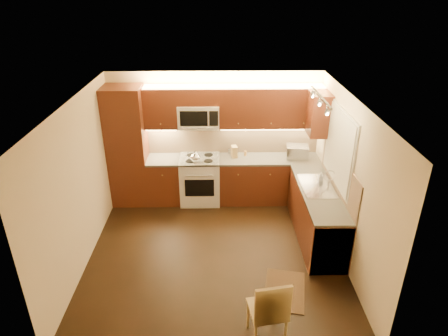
{
  "coord_description": "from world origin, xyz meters",
  "views": [
    {
      "loc": [
        0.06,
        -5.19,
        4.02
      ],
      "look_at": [
        0.15,
        0.55,
        1.25
      ],
      "focal_mm": 31.67,
      "sensor_mm": 36.0,
      "label": 1
    }
  ],
  "objects_px": {
    "microwave": "(199,116)",
    "toaster_oven": "(297,152)",
    "knife_block": "(234,151)",
    "sink": "(318,182)",
    "soap_bottle": "(321,177)",
    "stove": "(200,180)",
    "kettle": "(195,156)",
    "dining_chair": "(267,308)"
  },
  "relations": [
    {
      "from": "kettle",
      "to": "knife_block",
      "type": "height_order",
      "value": "kettle"
    },
    {
      "from": "stove",
      "to": "microwave",
      "type": "bearing_deg",
      "value": 90.0
    },
    {
      "from": "sink",
      "to": "knife_block",
      "type": "distance_m",
      "value": 1.81
    },
    {
      "from": "dining_chair",
      "to": "soap_bottle",
      "type": "bearing_deg",
      "value": 54.76
    },
    {
      "from": "kettle",
      "to": "toaster_oven",
      "type": "distance_m",
      "value": 1.95
    },
    {
      "from": "sink",
      "to": "kettle",
      "type": "bearing_deg",
      "value": 155.12
    },
    {
      "from": "stove",
      "to": "dining_chair",
      "type": "bearing_deg",
      "value": -74.59
    },
    {
      "from": "stove",
      "to": "kettle",
      "type": "height_order",
      "value": "kettle"
    },
    {
      "from": "stove",
      "to": "knife_block",
      "type": "distance_m",
      "value": 0.87
    },
    {
      "from": "stove",
      "to": "sink",
      "type": "distance_m",
      "value": 2.35
    },
    {
      "from": "microwave",
      "to": "toaster_oven",
      "type": "height_order",
      "value": "microwave"
    },
    {
      "from": "knife_block",
      "to": "soap_bottle",
      "type": "bearing_deg",
      "value": -46.22
    },
    {
      "from": "sink",
      "to": "knife_block",
      "type": "bearing_deg",
      "value": 137.45
    },
    {
      "from": "microwave",
      "to": "toaster_oven",
      "type": "relative_size",
      "value": 1.86
    },
    {
      "from": "toaster_oven",
      "to": "soap_bottle",
      "type": "relative_size",
      "value": 2.41
    },
    {
      "from": "stove",
      "to": "kettle",
      "type": "relative_size",
      "value": 4.07
    },
    {
      "from": "sink",
      "to": "soap_bottle",
      "type": "relative_size",
      "value": 5.08
    },
    {
      "from": "stove",
      "to": "sink",
      "type": "relative_size",
      "value": 1.07
    },
    {
      "from": "sink",
      "to": "knife_block",
      "type": "relative_size",
      "value": 3.9
    },
    {
      "from": "soap_bottle",
      "to": "microwave",
      "type": "bearing_deg",
      "value": 150.61
    },
    {
      "from": "kettle",
      "to": "stove",
      "type": "bearing_deg",
      "value": 75.08
    },
    {
      "from": "sink",
      "to": "stove",
      "type": "bearing_deg",
      "value": 150.64
    },
    {
      "from": "kettle",
      "to": "soap_bottle",
      "type": "height_order",
      "value": "kettle"
    },
    {
      "from": "stove",
      "to": "soap_bottle",
      "type": "bearing_deg",
      "value": -24.24
    },
    {
      "from": "kettle",
      "to": "soap_bottle",
      "type": "xyz_separation_m",
      "value": [
        2.16,
        -0.78,
        -0.05
      ]
    },
    {
      "from": "sink",
      "to": "soap_bottle",
      "type": "bearing_deg",
      "value": 62.56
    },
    {
      "from": "microwave",
      "to": "sink",
      "type": "distance_m",
      "value": 2.48
    },
    {
      "from": "stove",
      "to": "kettle",
      "type": "distance_m",
      "value": 0.6
    },
    {
      "from": "sink",
      "to": "soap_bottle",
      "type": "distance_m",
      "value": 0.21
    },
    {
      "from": "kettle",
      "to": "knife_block",
      "type": "xyz_separation_m",
      "value": [
        0.74,
        0.26,
        -0.02
      ]
    },
    {
      "from": "sink",
      "to": "kettle",
      "type": "distance_m",
      "value": 2.28
    },
    {
      "from": "kettle",
      "to": "knife_block",
      "type": "relative_size",
      "value": 1.02
    },
    {
      "from": "microwave",
      "to": "knife_block",
      "type": "bearing_deg",
      "value": -3.06
    },
    {
      "from": "toaster_oven",
      "to": "soap_bottle",
      "type": "xyz_separation_m",
      "value": [
        0.23,
        -0.98,
        -0.04
      ]
    },
    {
      "from": "toaster_oven",
      "to": "knife_block",
      "type": "height_order",
      "value": "toaster_oven"
    },
    {
      "from": "knife_block",
      "to": "soap_bottle",
      "type": "xyz_separation_m",
      "value": [
        1.43,
        -1.04,
        -0.03
      ]
    },
    {
      "from": "stove",
      "to": "microwave",
      "type": "distance_m",
      "value": 1.27
    },
    {
      "from": "toaster_oven",
      "to": "dining_chair",
      "type": "relative_size",
      "value": 0.42
    },
    {
      "from": "toaster_oven",
      "to": "dining_chair",
      "type": "xyz_separation_m",
      "value": [
        -0.94,
        -3.42,
        -0.54
      ]
    },
    {
      "from": "dining_chair",
      "to": "stove",
      "type": "bearing_deg",
      "value": 95.75
    },
    {
      "from": "microwave",
      "to": "soap_bottle",
      "type": "relative_size",
      "value": 4.49
    },
    {
      "from": "toaster_oven",
      "to": "knife_block",
      "type": "relative_size",
      "value": 1.85
    }
  ]
}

